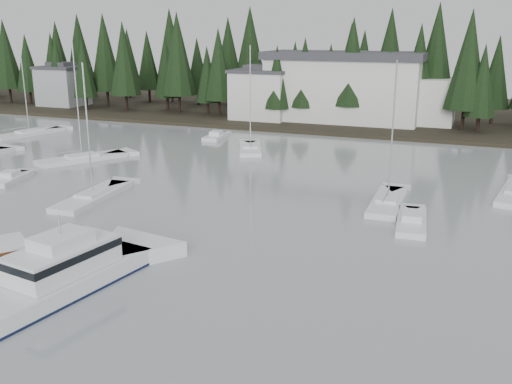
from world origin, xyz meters
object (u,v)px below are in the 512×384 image
at_px(sailboat_0, 388,204).
at_px(sailboat_1, 30,135).
at_px(sailboat_3, 250,150).
at_px(runabout_1, 411,223).
at_px(harbor_inn, 357,88).
at_px(runabout_3, 216,137).
at_px(sailboat_7, 93,198).
at_px(sailboat_8, 82,160).
at_px(house_west, 261,93).
at_px(house_far_west, 63,85).
at_px(cabin_cruiser_center, 59,279).
at_px(runabout_0, 10,180).

distance_m(sailboat_0, sailboat_1, 56.08).
distance_m(sailboat_3, runabout_1, 31.25).
bearing_deg(harbor_inn, runabout_3, -128.16).
distance_m(sailboat_1, sailboat_7, 37.25).
bearing_deg(sailboat_8, sailboat_0, -67.21).
height_order(sailboat_0, sailboat_3, sailboat_3).
bearing_deg(sailboat_1, runabout_1, -95.96).
bearing_deg(house_west, house_far_west, 177.27).
bearing_deg(house_far_west, cabin_cruiser_center, -50.58).
relative_size(harbor_inn, runabout_1, 4.16).
xyz_separation_m(house_west, sailboat_0, (27.16, -39.42, -4.58)).
bearing_deg(runabout_1, cabin_cruiser_center, 132.46).
relative_size(sailboat_0, runabout_1, 1.82).
height_order(sailboat_8, runabout_1, sailboat_8).
bearing_deg(house_far_west, runabout_3, -23.84).
xyz_separation_m(sailboat_0, runabout_0, (-36.76, -6.00, 0.06)).
relative_size(sailboat_3, sailboat_7, 1.07).
relative_size(house_far_west, runabout_3, 1.43).
bearing_deg(cabin_cruiser_center, sailboat_7, 40.59).
height_order(sailboat_1, sailboat_8, sailboat_8).
xyz_separation_m(house_west, runabout_3, (-0.44, -16.36, -4.52)).
bearing_deg(sailboat_8, house_far_west, 71.52).
xyz_separation_m(house_far_west, runabout_3, (41.56, -18.36, -4.27)).
distance_m(sailboat_0, runabout_0, 37.25).
height_order(harbor_inn, sailboat_7, sailboat_7).
bearing_deg(sailboat_0, runabout_1, -152.67).
bearing_deg(sailboat_8, runabout_1, -73.56).
xyz_separation_m(sailboat_7, runabout_3, (-2.58, 31.17, 0.07)).
bearing_deg(runabout_3, sailboat_0, -135.06).
xyz_separation_m(house_far_west, runabout_0, (32.39, -47.42, -4.27)).
relative_size(cabin_cruiser_center, runabout_3, 2.17).
bearing_deg(house_far_west, sailboat_1, -59.71).
height_order(sailboat_3, runabout_3, sailboat_3).
relative_size(cabin_cruiser_center, sailboat_1, 1.12).
relative_size(cabin_cruiser_center, sailboat_0, 0.99).
relative_size(runabout_0, runabout_1, 0.84).
relative_size(sailboat_1, runabout_3, 1.93).
bearing_deg(sailboat_3, runabout_1, -156.73).
relative_size(sailboat_0, sailboat_8, 0.90).
distance_m(harbor_inn, sailboat_1, 50.32).
height_order(sailboat_0, runabout_1, sailboat_0).
distance_m(house_west, runabout_0, 46.64).
relative_size(house_west, sailboat_3, 0.71).
relative_size(house_far_west, sailboat_1, 0.74).
height_order(harbor_inn, runabout_1, harbor_inn).
height_order(house_west, harbor_inn, harbor_inn).
bearing_deg(sailboat_0, cabin_cruiser_center, 147.02).
relative_size(sailboat_0, sailboat_7, 1.02).
bearing_deg(cabin_cruiser_center, sailboat_3, 15.86).
xyz_separation_m(house_far_west, sailboat_8, (33.15, -37.05, -4.33)).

